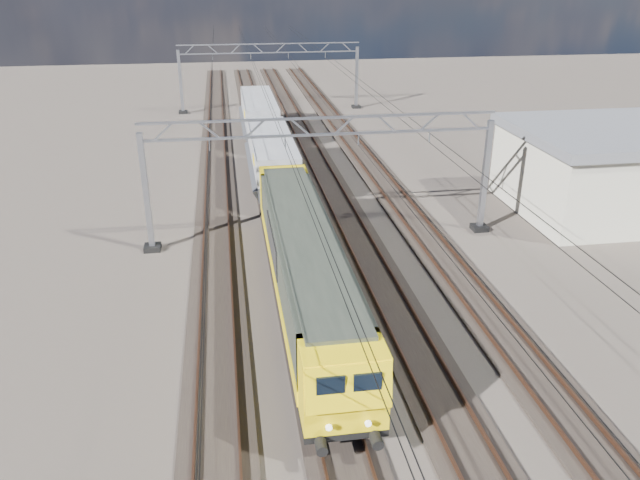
{
  "coord_description": "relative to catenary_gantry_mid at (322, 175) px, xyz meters",
  "views": [
    {
      "loc": [
        -5.11,
        -28.48,
        14.31
      ],
      "look_at": [
        -0.96,
        -1.48,
        2.4
      ],
      "focal_mm": 35.0,
      "sensor_mm": 36.0,
      "label": 1
    }
  ],
  "objects": [
    {
      "name": "locomotive",
      "position": [
        -2.0,
        -7.7,
        -1.58
      ],
      "size": [
        2.76,
        21.1,
        3.62
      ],
      "color": "black",
      "rests_on": "ground"
    },
    {
      "name": "catenary_gantry_mid",
      "position": [
        0.0,
        0.0,
        0.0
      ],
      "size": [
        19.9,
        0.9,
        7.11
      ],
      "color": "gray",
      "rests_on": "ground"
    },
    {
      "name": "track_inner_east",
      "position": [
        2.0,
        -4.0,
        -3.83
      ],
      "size": [
        2.6,
        140.0,
        0.3
      ],
      "color": "black",
      "rests_on": "ground"
    },
    {
      "name": "track_outer_west",
      "position": [
        -6.0,
        -4.0,
        -3.83
      ],
      "size": [
        2.6,
        140.0,
        0.3
      ],
      "color": "black",
      "rests_on": "ground"
    },
    {
      "name": "track_loco",
      "position": [
        -2.0,
        -4.0,
        -3.83
      ],
      "size": [
        2.6,
        140.0,
        0.3
      ],
      "color": "black",
      "rests_on": "ground"
    },
    {
      "name": "overhead_wires",
      "position": [
        -0.0,
        4.0,
        1.84
      ],
      "size": [
        12.03,
        140.0,
        0.53
      ],
      "color": "black",
      "rests_on": "ground"
    },
    {
      "name": "track_outer_east",
      "position": [
        6.0,
        -4.0,
        -3.83
      ],
      "size": [
        2.6,
        140.0,
        0.3
      ],
      "color": "black",
      "rests_on": "ground"
    },
    {
      "name": "hopper_wagon_lead",
      "position": [
        -2.0,
        10.0,
        -1.67
      ],
      "size": [
        3.38,
        13.0,
        3.25
      ],
      "color": "black",
      "rests_on": "ground"
    },
    {
      "name": "ground",
      "position": [
        -0.0,
        -4.0,
        -3.91
      ],
      "size": [
        160.0,
        160.0,
        0.0
      ],
      "primitive_type": "plane",
      "color": "black",
      "rests_on": "ground"
    },
    {
      "name": "hopper_wagon_mid",
      "position": [
        -2.0,
        24.2,
        -1.67
      ],
      "size": [
        3.38,
        13.0,
        3.25
      ],
      "color": "black",
      "rests_on": "ground"
    },
    {
      "name": "catenary_gantry_far",
      "position": [
        0.0,
        36.0,
        0.0
      ],
      "size": [
        19.9,
        0.9,
        7.11
      ],
      "color": "gray",
      "rests_on": "ground"
    }
  ]
}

